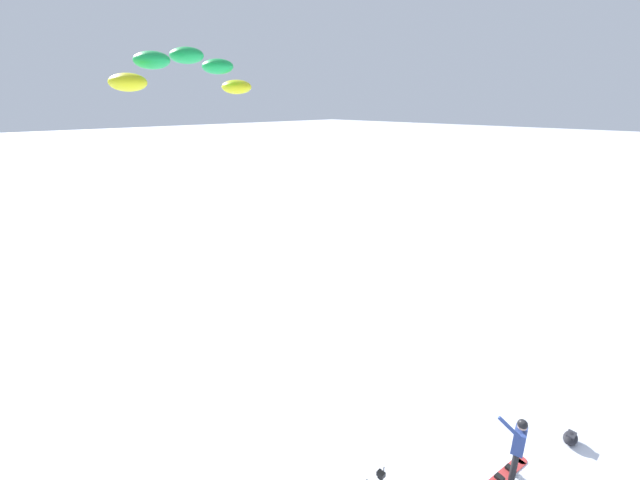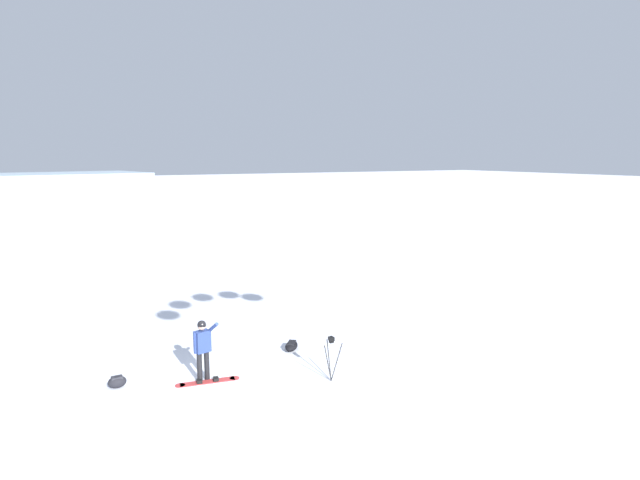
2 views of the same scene
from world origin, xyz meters
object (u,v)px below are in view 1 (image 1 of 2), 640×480
snowboarder (518,443)px  gear_bag_large (570,438)px  snowboard (505,474)px  traction_kite (188,71)px

snowboarder → gear_bag_large: bearing=162.9°
snowboard → gear_bag_large: bearing=160.1°
snowboarder → gear_bag_large: size_ratio=3.64×
snowboard → traction_kite: traction_kite is taller
traction_kite → gear_bag_large: (-4.56, 10.09, -9.18)m
snowboard → gear_bag_large: size_ratio=3.59×
snowboarder → snowboard: snowboarder is taller
traction_kite → gear_bag_large: bearing=114.3°
snowboarder → traction_kite: size_ratio=0.36×
traction_kite → snowboarder: bearing=104.4°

